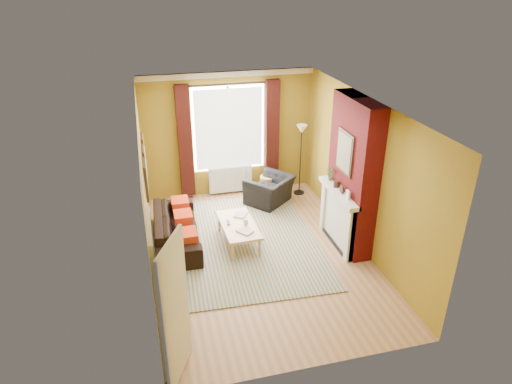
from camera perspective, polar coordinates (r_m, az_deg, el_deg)
ground at (r=8.46m, az=0.42°, el=-7.74°), size 5.50×5.50×0.00m
room_walls at (r=8.20m, az=4.19°, el=2.02°), size 3.82×5.54×2.83m
striped_rug at (r=8.82m, az=-1.15°, el=-6.16°), size 2.82×3.79×0.02m
sofa at (r=8.79m, az=-9.92°, el=-4.50°), size 0.87×2.07×0.60m
armchair at (r=10.11m, az=1.71°, el=0.22°), size 1.26×1.25×0.62m
coffee_table at (r=8.60m, az=-2.21°, el=-4.26°), size 0.67×1.27×0.42m
wicker_stool at (r=10.57m, az=1.46°, el=0.87°), size 0.45×0.45×0.44m
floor_lamp at (r=10.24m, az=5.69°, el=6.47°), size 0.27×0.27×1.66m
book_a at (r=8.25m, az=-1.89°, el=-5.19°), size 0.35×0.36×0.03m
book_b at (r=8.92m, az=-2.54°, el=-2.67°), size 0.35×0.37×0.02m
mug at (r=8.52m, az=-1.28°, el=-3.88°), size 0.12×0.12×0.09m
tv_remote at (r=8.61m, az=-3.49°, el=-3.84°), size 0.07×0.18×0.02m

